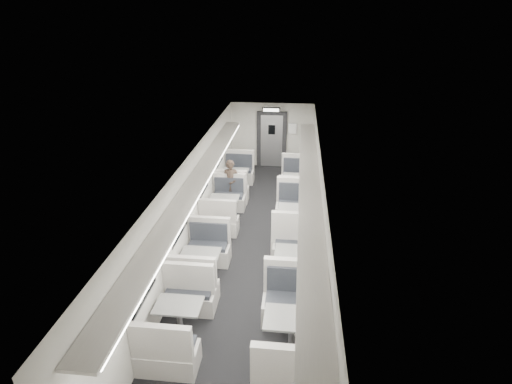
% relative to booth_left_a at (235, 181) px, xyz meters
% --- Properties ---
extents(room, '(3.24, 12.24, 2.64)m').
position_rel_booth_left_a_xyz_m(room, '(1.00, -3.52, 0.83)').
color(room, black).
rests_on(room, ground).
extents(booth_left_a, '(1.02, 2.07, 1.11)m').
position_rel_booth_left_a_xyz_m(booth_left_a, '(0.00, 0.00, 0.00)').
color(booth_left_a, '#B9B4AE').
rests_on(booth_left_a, room).
extents(booth_left_b, '(0.97, 1.98, 1.06)m').
position_rel_booth_left_a_xyz_m(booth_left_b, '(0.00, -2.00, -0.02)').
color(booth_left_b, '#B9B4AE').
rests_on(booth_left_b, room).
extents(booth_left_c, '(0.99, 2.02, 1.08)m').
position_rel_booth_left_a_xyz_m(booth_left_c, '(0.00, -4.81, -0.01)').
color(booth_left_c, '#B9B4AE').
rests_on(booth_left_c, room).
extents(booth_left_d, '(0.99, 2.01, 1.08)m').
position_rel_booth_left_a_xyz_m(booth_left_d, '(0.00, -6.45, -0.01)').
color(booth_left_d, '#B9B4AE').
rests_on(booth_left_d, room).
extents(booth_right_a, '(1.06, 2.15, 1.15)m').
position_rel_booth_left_a_xyz_m(booth_right_a, '(2.00, -0.36, 0.01)').
color(booth_right_a, '#B9B4AE').
rests_on(booth_right_a, room).
extents(booth_right_b, '(1.12, 2.28, 1.22)m').
position_rel_booth_left_a_xyz_m(booth_right_b, '(2.00, -2.65, 0.04)').
color(booth_right_b, '#B9B4AE').
rests_on(booth_right_b, room).
extents(booth_right_c, '(1.02, 2.07, 1.11)m').
position_rel_booth_left_a_xyz_m(booth_right_c, '(2.00, -4.55, 0.00)').
color(booth_right_c, '#B9B4AE').
rests_on(booth_right_c, room).
extents(booth_right_d, '(1.13, 2.30, 1.23)m').
position_rel_booth_left_a_xyz_m(booth_right_d, '(2.00, -6.67, 0.04)').
color(booth_right_d, '#B9B4AE').
rests_on(booth_right_d, room).
extents(passenger, '(0.56, 0.40, 1.45)m').
position_rel_booth_left_a_xyz_m(passenger, '(0.05, -1.09, 0.36)').
color(passenger, black).
rests_on(passenger, room).
extents(window_a, '(0.02, 1.18, 0.84)m').
position_rel_booth_left_a_xyz_m(window_a, '(-0.49, -0.12, 0.98)').
color(window_a, black).
rests_on(window_a, room).
extents(window_b, '(0.02, 1.18, 0.84)m').
position_rel_booth_left_a_xyz_m(window_b, '(-0.49, -2.32, 0.98)').
color(window_b, black).
rests_on(window_b, room).
extents(window_c, '(0.02, 1.18, 0.84)m').
position_rel_booth_left_a_xyz_m(window_c, '(-0.49, -4.52, 0.98)').
color(window_c, black).
rests_on(window_c, room).
extents(window_d, '(0.02, 1.18, 0.84)m').
position_rel_booth_left_a_xyz_m(window_d, '(-0.49, -6.72, 0.98)').
color(window_d, black).
rests_on(window_d, room).
extents(luggage_rack_left, '(0.46, 10.40, 0.09)m').
position_rel_booth_left_a_xyz_m(luggage_rack_left, '(-0.24, -3.82, 1.55)').
color(luggage_rack_left, '#B9B4AE').
rests_on(luggage_rack_left, room).
extents(luggage_rack_right, '(0.46, 10.40, 0.09)m').
position_rel_booth_left_a_xyz_m(luggage_rack_right, '(2.24, -3.82, 1.55)').
color(luggage_rack_right, '#B9B4AE').
rests_on(luggage_rack_right, room).
extents(vestibule_door, '(1.10, 0.13, 2.10)m').
position_rel_booth_left_a_xyz_m(vestibule_door, '(1.00, 2.41, 0.67)').
color(vestibule_door, black).
rests_on(vestibule_door, room).
extents(exit_sign, '(0.62, 0.12, 0.16)m').
position_rel_booth_left_a_xyz_m(exit_sign, '(1.00, 1.93, 1.91)').
color(exit_sign, black).
rests_on(exit_sign, room).
extents(wall_notice, '(0.32, 0.02, 0.40)m').
position_rel_booth_left_a_xyz_m(wall_notice, '(1.75, 2.40, 1.13)').
color(wall_notice, white).
rests_on(wall_notice, room).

